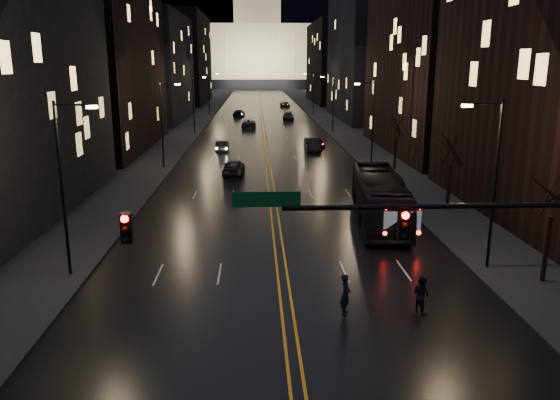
{
  "coord_description": "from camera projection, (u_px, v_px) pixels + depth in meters",
  "views": [
    {
      "loc": [
        -1.32,
        -16.96,
        10.72
      ],
      "look_at": [
        -0.09,
        10.5,
        3.84
      ],
      "focal_mm": 35.0,
      "sensor_mm": 36.0,
      "label": 1
    }
  ],
  "objects": [
    {
      "name": "building_right_dist",
      "position": [
        334.0,
        63.0,
        153.02
      ],
      "size": [
        12.0,
        40.0,
        22.0
      ],
      "primitive_type": "cube",
      "color": "black",
      "rests_on": "ground"
    },
    {
      "name": "streetlamp_right_near",
      "position": [
        492.0,
        177.0,
        28.03
      ],
      "size": [
        2.13,
        0.25,
        9.0
      ],
      "color": "black",
      "rests_on": "ground"
    },
    {
      "name": "receding_car_a",
      "position": [
        312.0,
        145.0,
        68.5
      ],
      "size": [
        1.84,
        5.08,
        1.67
      ],
      "primitive_type": "imported",
      "rotation": [
        0.0,
        0.0,
        0.02
      ],
      "color": "black",
      "rests_on": "ground"
    },
    {
      "name": "center_line",
      "position": [
        260.0,
        105.0,
        145.08
      ],
      "size": [
        0.62,
        320.0,
        0.01
      ],
      "primitive_type": "cube",
      "color": "orange",
      "rests_on": "road"
    },
    {
      "name": "tree_right_mid",
      "position": [
        451.0,
        151.0,
        39.89
      ],
      "size": [
        2.4,
        2.4,
        6.65
      ],
      "color": "black",
      "rests_on": "ground"
    },
    {
      "name": "streetlamp_left_near",
      "position": [
        65.0,
        181.0,
        27.09
      ],
      "size": [
        2.13,
        0.25,
        9.0
      ],
      "color": "black",
      "rests_on": "ground"
    },
    {
      "name": "building_right_mid",
      "position": [
        369.0,
        52.0,
        106.02
      ],
      "size": [
        12.0,
        34.0,
        26.0
      ],
      "primitive_type": "cube",
      "color": "black",
      "rests_on": "ground"
    },
    {
      "name": "building_left_far",
      "position": [
        153.0,
        68.0,
        104.92
      ],
      "size": [
        12.0,
        34.0,
        20.0
      ],
      "primitive_type": "cube",
      "color": "black",
      "rests_on": "ground"
    },
    {
      "name": "pedestrian_a",
      "position": [
        346.0,
        294.0,
        23.83
      ],
      "size": [
        0.65,
        0.79,
        1.86
      ],
      "primitive_type": "imported",
      "rotation": [
        0.0,
        0.0,
        1.22
      ],
      "color": "black",
      "rests_on": "ground"
    },
    {
      "name": "ground",
      "position": [
        296.0,
        379.0,
        19.1
      ],
      "size": [
        900.0,
        900.0,
        0.0
      ],
      "primitive_type": "plane",
      "color": "black",
      "rests_on": "ground"
    },
    {
      "name": "streetlamp_left_far",
      "position": [
        195.0,
        101.0,
        85.24
      ],
      "size": [
        2.13,
        0.25,
        9.0
      ],
      "color": "black",
      "rests_on": "ground"
    },
    {
      "name": "building_left_mid",
      "position": [
        95.0,
        36.0,
        67.12
      ],
      "size": [
        12.0,
        30.0,
        28.0
      ],
      "primitive_type": "cube",
      "color": "black",
      "rests_on": "ground"
    },
    {
      "name": "road",
      "position": [
        260.0,
        105.0,
        145.09
      ],
      "size": [
        20.0,
        320.0,
        0.02
      ],
      "primitive_type": "cube",
      "color": "black",
      "rests_on": "ground"
    },
    {
      "name": "bus",
      "position": [
        379.0,
        198.0,
        37.59
      ],
      "size": [
        4.17,
        12.6,
        3.44
      ],
      "primitive_type": "imported",
      "rotation": [
        0.0,
        0.0,
        -0.1
      ],
      "color": "black",
      "rests_on": "ground"
    },
    {
      "name": "streetlamp_left_dist",
      "position": [
        210.0,
        92.0,
        114.31
      ],
      "size": [
        2.13,
        0.25,
        9.0
      ],
      "color": "black",
      "rests_on": "ground"
    },
    {
      "name": "sidewalk_left",
      "position": [
        207.0,
        105.0,
        144.46
      ],
      "size": [
        8.0,
        320.0,
        0.16
      ],
      "primitive_type": "cube",
      "color": "black",
      "rests_on": "ground"
    },
    {
      "name": "streetlamp_right_far",
      "position": [
        332.0,
        101.0,
        86.18
      ],
      "size": [
        2.13,
        0.25,
        9.0
      ],
      "color": "black",
      "rests_on": "ground"
    },
    {
      "name": "oncoming_car_d",
      "position": [
        239.0,
        113.0,
        113.94
      ],
      "size": [
        2.59,
        5.22,
        1.46
      ],
      "primitive_type": "imported",
      "rotation": [
        0.0,
        0.0,
        3.03
      ],
      "color": "black",
      "rests_on": "ground"
    },
    {
      "name": "sidewalk_right",
      "position": [
        313.0,
        105.0,
        145.68
      ],
      "size": [
        8.0,
        320.0,
        0.16
      ],
      "primitive_type": "cube",
      "color": "black",
      "rests_on": "ground"
    },
    {
      "name": "receding_car_c",
      "position": [
        288.0,
        116.0,
        106.29
      ],
      "size": [
        2.3,
        5.3,
        1.52
      ],
      "primitive_type": "imported",
      "rotation": [
        0.0,
        0.0,
        -0.03
      ],
      "color": "black",
      "rests_on": "ground"
    },
    {
      "name": "receding_car_d",
      "position": [
        285.0,
        104.0,
        139.19
      ],
      "size": [
        2.37,
        4.94,
        1.36
      ],
      "primitive_type": "imported",
      "rotation": [
        0.0,
        0.0,
        0.02
      ],
      "color": "black",
      "rests_on": "ground"
    },
    {
      "name": "streetlamp_left_mid",
      "position": [
        163.0,
        120.0,
        56.16
      ],
      "size": [
        2.13,
        0.25,
        9.0
      ],
      "color": "black",
      "rests_on": "ground"
    },
    {
      "name": "oncoming_car_a",
      "position": [
        234.0,
        167.0,
        53.88
      ],
      "size": [
        2.31,
        4.94,
        1.63
      ],
      "primitive_type": "imported",
      "rotation": [
        0.0,
        0.0,
        3.06
      ],
      "color": "black",
      "rests_on": "ground"
    },
    {
      "name": "oncoming_car_b",
      "position": [
        222.0,
        146.0,
        68.41
      ],
      "size": [
        1.5,
        4.17,
        1.37
      ],
      "primitive_type": "imported",
      "rotation": [
        0.0,
        0.0,
        3.13
      ],
      "color": "black",
      "rests_on": "ground"
    },
    {
      "name": "tree_right_far",
      "position": [
        396.0,
        127.0,
        55.39
      ],
      "size": [
        2.4,
        2.4,
        6.65
      ],
      "color": "black",
      "rests_on": "ground"
    },
    {
      "name": "streetlamp_right_dist",
      "position": [
        313.0,
        91.0,
        115.25
      ],
      "size": [
        2.13,
        0.25,
        9.0
      ],
      "color": "black",
      "rests_on": "ground"
    },
    {
      "name": "tree_right_near",
      "position": [
        553.0,
        196.0,
        26.32
      ],
      "size": [
        2.4,
        2.4,
        6.65
      ],
      "color": "black",
      "rests_on": "ground"
    },
    {
      "name": "oncoming_car_c",
      "position": [
        249.0,
        123.0,
        94.2
      ],
      "size": [
        2.47,
        5.23,
        1.44
      ],
      "primitive_type": "imported",
      "rotation": [
        0.0,
        0.0,
        3.13
      ],
      "color": "black",
      "rests_on": "ground"
    },
    {
      "name": "pedestrian_b",
      "position": [
        421.0,
        295.0,
        23.99
      ],
      "size": [
        0.82,
        0.95,
        1.71
      ],
      "primitive_type": "imported",
      "rotation": [
        0.0,
        0.0,
        2.11
      ],
      "color": "black",
      "rests_on": "ground"
    },
    {
      "name": "traffic_signal",
      "position": [
        474.0,
        238.0,
        18.11
      ],
      "size": [
        17.29,
        0.45,
        7.0
      ],
      "color": "black",
      "rests_on": "ground"
    },
    {
      "name": "capitol",
      "position": [
        257.0,
        50.0,
        257.23
      ],
      "size": [
        90.0,
        50.0,
        58.5
      ],
      "color": "black",
      "rests_on": "ground"
    },
    {
      "name": "streetlamp_right_mid",
      "position": [
        371.0,
        119.0,
        57.1
      ],
      "size": [
        2.13,
        0.25,
        9.0
      ],
      "color": "black",
      "rests_on": "ground"
    },
    {
      "name": "building_left_dist",
      "position": [
        184.0,
        59.0,
        150.96
      ],
      "size": [
        12.0,
        40.0,
        24.0
      ],
      "primitive_type": "cube",
      "color": "black",
      "rests_on": "ground"
    },
    {
      "name": "receding_car_b",
      "position": [
        317.0,
        142.0,
        71.64
      ],
      "size": [
        1.91,
        4.19,
        1.39
      ],
      "primitive_type": "imported",
      "rotation": [
        0.0,
        0.0,
        0.07
      ],
      "color": "black",
      "rests_on": "ground"
    }
  ]
}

